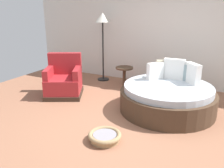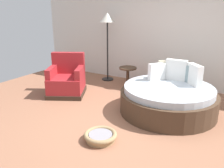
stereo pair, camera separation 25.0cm
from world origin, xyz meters
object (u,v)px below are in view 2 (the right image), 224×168
at_px(red_armchair, 67,80).
at_px(pet_basket, 100,136).
at_px(side_table, 128,71).
at_px(round_daybed, 168,98).
at_px(floor_lamp, 107,24).

bearing_deg(red_armchair, pet_basket, -36.47).
relative_size(red_armchair, pet_basket, 2.11).
relative_size(red_armchair, side_table, 2.07).
bearing_deg(round_daybed, side_table, 145.36).
bearing_deg(floor_lamp, side_table, -20.97).
height_order(round_daybed, red_armchair, round_daybed).
xyz_separation_m(round_daybed, side_table, (-1.34, 0.93, 0.15)).
height_order(pet_basket, floor_lamp, floor_lamp).
relative_size(round_daybed, floor_lamp, 1.01).
bearing_deg(floor_lamp, pet_basket, -60.56).
distance_m(round_daybed, side_table, 1.64).
distance_m(round_daybed, pet_basket, 1.66).
relative_size(pet_basket, side_table, 0.98).
distance_m(round_daybed, red_armchair, 2.35).
bearing_deg(pet_basket, floor_lamp, 119.44).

